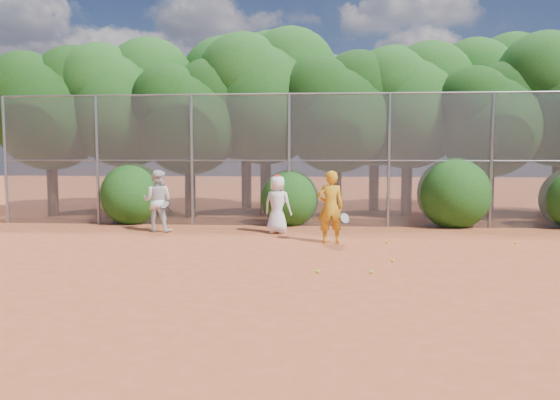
{
  "coord_description": "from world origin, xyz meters",
  "views": [
    {
      "loc": [
        0.01,
        -10.57,
        2.25
      ],
      "look_at": [
        -1.0,
        2.5,
        1.1
      ],
      "focal_mm": 35.0,
      "sensor_mm": 36.0,
      "label": 1
    }
  ],
  "objects": [
    {
      "name": "ball_0",
      "position": [
        1.47,
        0.62,
        0.03
      ],
      "size": [
        0.07,
        0.07,
        0.07
      ],
      "primitive_type": "sphere",
      "color": "#BDD727",
      "rests_on": "ground"
    },
    {
      "name": "bush_0",
      "position": [
        -6.0,
        6.3,
        1.0
      ],
      "size": [
        2.0,
        2.0,
        2.0
      ],
      "primitive_type": "sphere",
      "color": "#154511",
      "rests_on": "ground"
    },
    {
      "name": "tree_11",
      "position": [
        2.06,
        10.64,
        4.16
      ],
      "size": [
        4.64,
        4.03,
        6.35
      ],
      "color": "black",
      "rests_on": "ground"
    },
    {
      "name": "player_teen",
      "position": [
        -1.22,
        4.42,
        0.82
      ],
      "size": [
        0.91,
        0.74,
        1.64
      ],
      "rotation": [
        0.0,
        0.0,
        2.81
      ],
      "color": "white",
      "rests_on": "ground"
    },
    {
      "name": "player_white",
      "position": [
        -4.64,
        4.51,
        0.87
      ],
      "size": [
        0.93,
        0.82,
        1.75
      ],
      "rotation": [
        0.0,
        0.0,
        3.07
      ],
      "color": "silver",
      "rests_on": "ground"
    },
    {
      "name": "ball_4",
      "position": [
        -0.06,
        -0.54,
        0.03
      ],
      "size": [
        0.07,
        0.07,
        0.07
      ],
      "primitive_type": "sphere",
      "color": "#BDD727",
      "rests_on": "ground"
    },
    {
      "name": "tree_3",
      "position": [
        -1.94,
        8.84,
        4.4
      ],
      "size": [
        4.89,
        4.26,
        6.7
      ],
      "color": "black",
      "rests_on": "ground"
    },
    {
      "name": "tree_6",
      "position": [
        5.55,
        8.03,
        3.47
      ],
      "size": [
        3.86,
        3.36,
        5.29
      ],
      "color": "black",
      "rests_on": "ground"
    },
    {
      "name": "ball_1",
      "position": [
        1.61,
        2.97,
        0.03
      ],
      "size": [
        0.07,
        0.07,
        0.07
      ],
      "primitive_type": "sphere",
      "color": "#BDD727",
      "rests_on": "ground"
    },
    {
      "name": "player_yellow",
      "position": [
        0.22,
        2.92,
        0.9
      ],
      "size": [
        0.86,
        0.59,
        1.8
      ],
      "rotation": [
        0.0,
        0.0,
        3.26
      ],
      "color": "orange",
      "rests_on": "ground"
    },
    {
      "name": "ground",
      "position": [
        0.0,
        0.0,
        0.0
      ],
      "size": [
        80.0,
        80.0,
        0.0
      ],
      "primitive_type": "plane",
      "color": "#AA4A26",
      "rests_on": "ground"
    },
    {
      "name": "ball_2",
      "position": [
        0.93,
        -0.5,
        0.03
      ],
      "size": [
        0.07,
        0.07,
        0.07
      ],
      "primitive_type": "sphere",
      "color": "#BDD727",
      "rests_on": "ground"
    },
    {
      "name": "bush_1",
      "position": [
        -1.0,
        6.3,
        0.9
      ],
      "size": [
        1.8,
        1.8,
        1.8
      ],
      "primitive_type": "sphere",
      "color": "#154511",
      "rests_on": "ground"
    },
    {
      "name": "tree_10",
      "position": [
        -2.93,
        11.05,
        4.63
      ],
      "size": [
        5.15,
        4.48,
        7.06
      ],
      "color": "black",
      "rests_on": "ground"
    },
    {
      "name": "tree_12",
      "position": [
        6.56,
        11.24,
        4.51
      ],
      "size": [
        5.02,
        4.37,
        6.88
      ],
      "color": "black",
      "rests_on": "ground"
    },
    {
      "name": "tree_5",
      "position": [
        3.06,
        9.04,
        4.05
      ],
      "size": [
        4.51,
        3.92,
        6.17
      ],
      "color": "black",
      "rests_on": "ground"
    },
    {
      "name": "tree_1",
      "position": [
        -6.94,
        8.54,
        4.16
      ],
      "size": [
        4.64,
        4.03,
        6.35
      ],
      "color": "black",
      "rests_on": "ground"
    },
    {
      "name": "tree_2",
      "position": [
        -4.45,
        7.83,
        3.58
      ],
      "size": [
        3.99,
        3.47,
        5.47
      ],
      "color": "black",
      "rests_on": "ground"
    },
    {
      "name": "tree_9",
      "position": [
        -7.94,
        10.84,
        4.34
      ],
      "size": [
        4.83,
        4.2,
        6.62
      ],
      "color": "black",
      "rests_on": "ground"
    },
    {
      "name": "tree_0",
      "position": [
        -9.44,
        8.04,
        3.93
      ],
      "size": [
        4.38,
        3.81,
        6.0
      ],
      "color": "black",
      "rests_on": "ground"
    },
    {
      "name": "fence_back",
      "position": [
        -0.12,
        6.0,
        2.05
      ],
      "size": [
        20.05,
        0.09,
        4.03
      ],
      "color": "gray",
      "rests_on": "ground"
    },
    {
      "name": "tree_4",
      "position": [
        0.55,
        8.24,
        3.76
      ],
      "size": [
        4.19,
        3.64,
        5.73
      ],
      "color": "black",
      "rests_on": "ground"
    },
    {
      "name": "ball_5",
      "position": [
        4.76,
        3.09,
        0.03
      ],
      "size": [
        0.07,
        0.07,
        0.07
      ],
      "primitive_type": "sphere",
      "color": "#BDD727",
      "rests_on": "ground"
    },
    {
      "name": "bush_2",
      "position": [
        4.0,
        6.3,
        1.1
      ],
      "size": [
        2.2,
        2.2,
        2.2
      ],
      "primitive_type": "sphere",
      "color": "#154511",
      "rests_on": "ground"
    }
  ]
}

